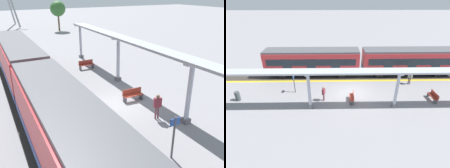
{
  "view_description": "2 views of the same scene",
  "coord_description": "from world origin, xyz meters",
  "views": [
    {
      "loc": [
        -7.13,
        -12.91,
        7.43
      ],
      "look_at": [
        -0.82,
        -1.32,
        2.19
      ],
      "focal_mm": 38.33,
      "sensor_mm": 36.0,
      "label": 1
    },
    {
      "loc": [
        16.47,
        -1.68,
        10.11
      ],
      "look_at": [
        0.24,
        -1.39,
        1.26
      ],
      "focal_mm": 27.91,
      "sensor_mm": 36.0,
      "label": 2
    }
  ],
  "objects": [
    {
      "name": "passenger_waiting_near_edge",
      "position": [
        -1.93,
        7.23,
        1.05
      ],
      "size": [
        0.51,
        0.47,
        1.67
      ],
      "color": "#2D1B2A",
      "rests_on": "ground"
    },
    {
      "name": "canopy_pillar_fourth",
      "position": [
        2.68,
        12.65,
        1.9
      ],
      "size": [
        1.1,
        0.44,
        3.74
      ],
      "color": "slate",
      "rests_on": "ground"
    },
    {
      "name": "passenger_by_the_benches",
      "position": [
        1.47,
        -2.86,
        1.01
      ],
      "size": [
        0.51,
        0.34,
        1.61
      ],
      "color": "brown",
      "rests_on": "ground"
    },
    {
      "name": "ground_plane",
      "position": [
        0.0,
        0.0,
        0.0
      ],
      "size": [
        176.0,
        176.0,
        0.0
      ],
      "primitive_type": "plane",
      "color": "gray"
    },
    {
      "name": "tactile_edge_strip",
      "position": [
        -2.9,
        0.0,
        0.0
      ],
      "size": [
        0.45,
        32.35,
        0.01
      ],
      "primitive_type": "cube",
      "color": "gold",
      "rests_on": "ground"
    },
    {
      "name": "train_far_carriage",
      "position": [
        -4.72,
        7.9,
        1.83
      ],
      "size": [
        2.65,
        11.92,
        3.48
      ],
      "color": "#B92D31",
      "rests_on": "ground"
    },
    {
      "name": "canopy_pillar_second",
      "position": [
        2.68,
        -4.09,
        1.9
      ],
      "size": [
        1.1,
        0.44,
        3.74
      ],
      "color": "slate",
      "rests_on": "ground"
    },
    {
      "name": "trackbed",
      "position": [
        -4.73,
        0.0,
        0.0
      ],
      "size": [
        3.2,
        44.35,
        0.01
      ],
      "primitive_type": "cube",
      "color": "#38332D",
      "rests_on": "ground"
    },
    {
      "name": "platform_info_sign",
      "position": [
        -0.24,
        -6.14,
        1.33
      ],
      "size": [
        0.56,
        0.1,
        2.2
      ],
      "color": "#4C4C51",
      "rests_on": "ground"
    },
    {
      "name": "canopy_beam",
      "position": [
        2.68,
        -0.05,
        3.82
      ],
      "size": [
        1.2,
        26.2,
        0.16
      ],
      "primitive_type": "cube",
      "color": "#A8AAB2",
      "rests_on": "canopy_pillar_nearest"
    },
    {
      "name": "canopy_pillar_third",
      "position": [
        2.68,
        4.02,
        1.9
      ],
      "size": [
        1.1,
        0.44,
        3.74
      ],
      "color": "slate",
      "rests_on": "ground"
    },
    {
      "name": "bench_mid_platform",
      "position": [
        1.54,
        8.41,
        0.44
      ],
      "size": [
        1.5,
        0.45,
        0.86
      ],
      "color": "maroon",
      "rests_on": "ground"
    },
    {
      "name": "tree_left_background",
      "position": [
        6.3,
        33.1,
        4.02
      ],
      "size": [
        2.85,
        2.85,
        5.47
      ],
      "color": "brown",
      "rests_on": "ground"
    },
    {
      "name": "bench_near_end",
      "position": [
        1.59,
        0.04,
        0.44
      ],
      "size": [
        1.52,
        0.52,
        0.86
      ],
      "color": "#A03725",
      "rests_on": "ground"
    },
    {
      "name": "train_near_carriage",
      "position": [
        -4.72,
        -4.6,
        1.83
      ],
      "size": [
        2.65,
        11.92,
        3.48
      ],
      "color": "#B92D31",
      "rests_on": "ground"
    }
  ]
}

